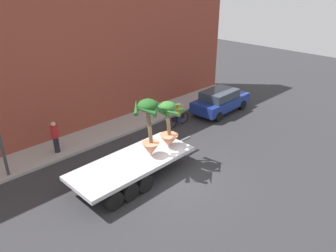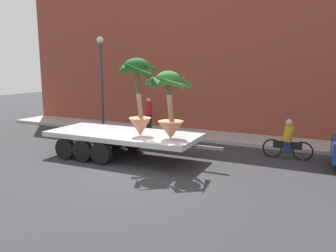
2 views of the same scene
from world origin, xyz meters
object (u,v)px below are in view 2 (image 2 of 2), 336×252
object	(u,v)px
flatbed_trailer	(117,137)
pedestrian_near_gate	(149,113)
potted_palm_middle	(169,103)
potted_palm_rear	(138,92)
street_lamp	(101,70)
cyclist	(288,141)

from	to	relation	value
flatbed_trailer	pedestrian_near_gate	size ratio (longest dim) A/B	4.01
flatbed_trailer	potted_palm_middle	bearing A→B (deg)	-4.39
potted_palm_rear	street_lamp	bearing A→B (deg)	138.61
pedestrian_near_gate	potted_palm_rear	bearing A→B (deg)	-64.40
flatbed_trailer	pedestrian_near_gate	world-z (taller)	pedestrian_near_gate
potted_palm_rear	cyclist	distance (m)	5.90
pedestrian_near_gate	cyclist	bearing A→B (deg)	-14.92
flatbed_trailer	potted_palm_middle	xyz separation A→B (m)	(2.31, -0.18, 1.46)
flatbed_trailer	cyclist	size ratio (longest dim) A/B	3.73
flatbed_trailer	pedestrian_near_gate	distance (m)	4.68
flatbed_trailer	cyclist	world-z (taller)	cyclist
street_lamp	potted_palm_middle	bearing A→B (deg)	-35.00
flatbed_trailer	pedestrian_near_gate	bearing A→B (deg)	104.49
potted_palm_middle	street_lamp	xyz separation A→B (m)	(-6.11, 4.28, 1.01)
cyclist	pedestrian_near_gate	xyz separation A→B (m)	(-7.07, 1.88, 0.37)
cyclist	street_lamp	world-z (taller)	street_lamp
pedestrian_near_gate	potted_palm_middle	bearing A→B (deg)	-53.50
street_lamp	cyclist	bearing A→B (deg)	-8.59
cyclist	street_lamp	xyz separation A→B (m)	(-9.71, 1.47, 2.56)
potted_palm_middle	pedestrian_near_gate	bearing A→B (deg)	126.50
flatbed_trailer	street_lamp	distance (m)	6.12
potted_palm_rear	pedestrian_near_gate	size ratio (longest dim) A/B	1.62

